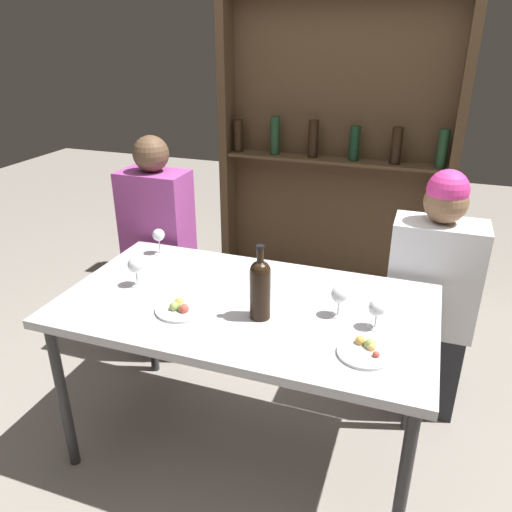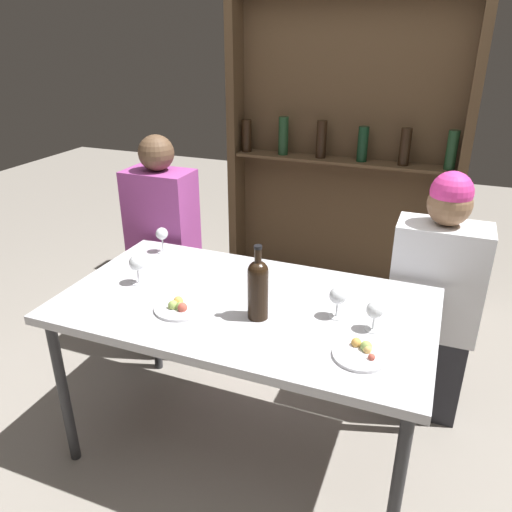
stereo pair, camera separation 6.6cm
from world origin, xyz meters
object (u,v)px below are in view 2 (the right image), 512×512
at_px(wine_bottle, 258,287).
at_px(wine_glass_2, 162,235).
at_px(wine_glass_0, 338,297).
at_px(wine_glass_3, 137,264).
at_px(seated_person_left, 165,256).
at_px(food_plate_1, 180,307).
at_px(seated_person_right, 433,306).
at_px(wine_glass_1, 375,311).
at_px(food_plate_0, 361,353).

distance_m(wine_bottle, wine_glass_2, 0.77).
distance_m(wine_glass_0, wine_glass_3, 0.86).
xyz_separation_m(wine_bottle, wine_glass_2, (-0.66, 0.40, -0.04)).
height_order(wine_glass_2, seated_person_left, seated_person_left).
relative_size(wine_glass_3, food_plate_1, 0.63).
bearing_deg(seated_person_right, wine_bottle, -133.47).
relative_size(wine_bottle, food_plate_1, 1.42).
bearing_deg(seated_person_left, wine_glass_2, -58.11).
height_order(food_plate_1, seated_person_right, seated_person_right).
bearing_deg(food_plate_1, seated_person_left, 125.63).
xyz_separation_m(wine_glass_1, food_plate_0, (-0.01, -0.17, -0.07)).
height_order(wine_glass_0, seated_person_left, seated_person_left).
relative_size(wine_bottle, seated_person_left, 0.23).
bearing_deg(wine_glass_3, food_plate_1, -25.09).
xyz_separation_m(food_plate_1, seated_person_left, (-0.51, 0.71, -0.16)).
relative_size(wine_glass_0, wine_glass_2, 0.98).
bearing_deg(wine_glass_1, food_plate_1, -170.06).
relative_size(wine_glass_1, seated_person_right, 0.09).
relative_size(wine_glass_2, seated_person_right, 0.10).
xyz_separation_m(wine_glass_0, wine_glass_3, (-0.86, -0.04, 0.01)).
bearing_deg(wine_glass_0, wine_bottle, -158.33).
bearing_deg(seated_person_left, food_plate_0, -31.74).
height_order(wine_bottle, food_plate_0, wine_bottle).
bearing_deg(seated_person_left, seated_person_right, -0.00).
bearing_deg(wine_bottle, wine_glass_3, 172.94).
xyz_separation_m(wine_glass_3, food_plate_1, (0.28, -0.13, -0.08)).
bearing_deg(wine_glass_0, wine_glass_1, -15.60).
bearing_deg(wine_bottle, wine_glass_1, 9.42).
bearing_deg(wine_glass_3, food_plate_0, -10.10).
relative_size(wine_glass_3, food_plate_0, 0.70).
distance_m(wine_glass_0, food_plate_1, 0.61).
bearing_deg(wine_glass_3, wine_glass_0, 2.58).
xyz_separation_m(wine_bottle, wine_glass_3, (-0.58, 0.07, -0.04)).
height_order(wine_glass_2, wine_glass_3, wine_glass_3).
bearing_deg(wine_glass_1, wine_bottle, -170.58).
height_order(wine_glass_3, food_plate_1, wine_glass_3).
relative_size(food_plate_0, seated_person_right, 0.15).
bearing_deg(seated_person_left, wine_glass_0, -26.46).
height_order(wine_bottle, seated_person_right, seated_person_right).
distance_m(food_plate_0, seated_person_left, 1.45).
relative_size(wine_glass_1, food_plate_0, 0.62).
height_order(food_plate_1, seated_person_left, seated_person_left).
height_order(wine_glass_0, food_plate_0, wine_glass_0).
height_order(seated_person_left, seated_person_right, seated_person_left).
distance_m(wine_bottle, wine_glass_1, 0.43).
distance_m(wine_bottle, food_plate_0, 0.44).
bearing_deg(food_plate_1, wine_glass_1, 9.94).
distance_m(wine_glass_1, food_plate_0, 0.19).
bearing_deg(wine_glass_0, food_plate_1, -163.93).
bearing_deg(food_plate_1, wine_glass_0, 16.07).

